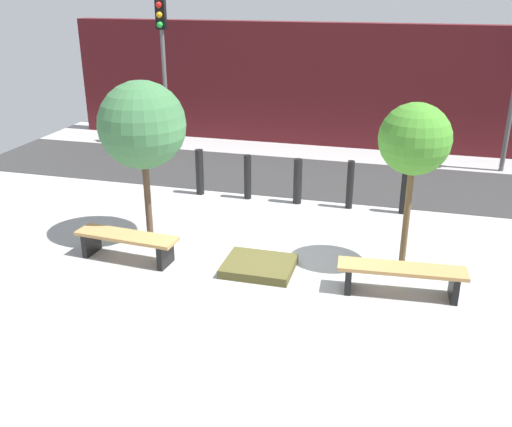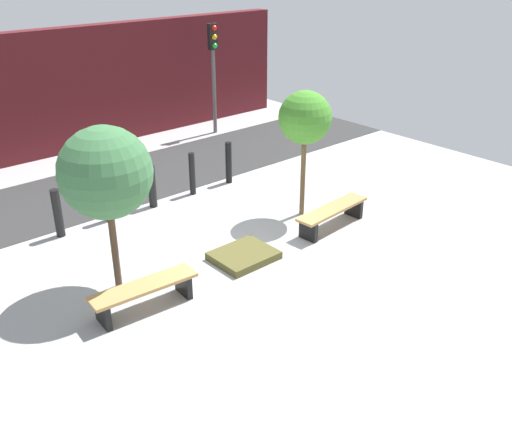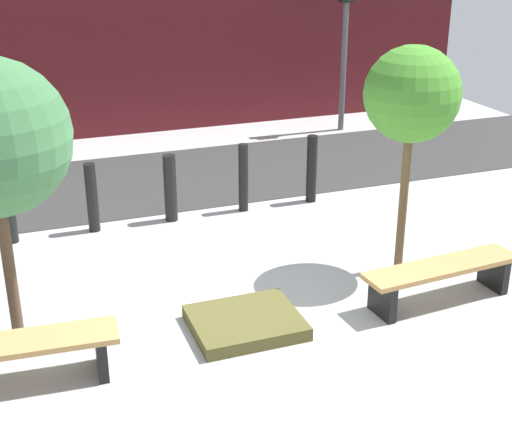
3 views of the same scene
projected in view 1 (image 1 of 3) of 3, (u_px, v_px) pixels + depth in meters
name	position (u px, v px, depth m)	size (l,w,h in m)	color
ground_plane	(262.00, 264.00, 9.98)	(18.00, 18.00, 0.00)	#A2A2A2
road_strip	(311.00, 178.00, 14.40)	(18.00, 3.18, 0.01)	#313131
building_facade	(333.00, 86.00, 16.73)	(16.20, 0.50, 3.54)	#511419
bench_left	(127.00, 241.00, 10.03)	(1.89, 0.60, 0.48)	black
bench_right	(401.00, 274.00, 8.89)	(2.00, 0.59, 0.48)	black
planter_bed	(259.00, 266.00, 9.74)	(1.18, 0.98, 0.15)	#4F4B24
tree_behind_left_bench	(142.00, 126.00, 10.16)	(1.58, 1.58, 3.01)	#4E3A29
tree_behind_right_bench	(415.00, 140.00, 9.00)	(1.15, 1.15, 2.86)	brown
bollard_far_left	(200.00, 172.00, 13.11)	(0.18, 0.18, 1.06)	black
bollard_left	(248.00, 177.00, 12.84)	(0.16, 0.16, 1.02)	black
bollard_center	(298.00, 181.00, 12.56)	(0.19, 0.19, 1.02)	black
bollard_right	(350.00, 185.00, 12.28)	(0.15, 0.15, 1.07)	black
bollard_far_right	(405.00, 189.00, 11.99)	(0.16, 0.16, 1.09)	black
traffic_light_west	(163.00, 49.00, 16.15)	(0.28, 0.27, 4.15)	#5C5C5C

